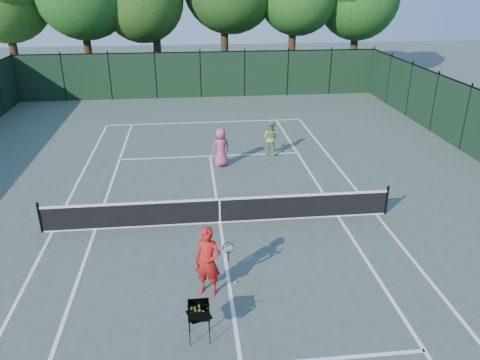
{
  "coord_description": "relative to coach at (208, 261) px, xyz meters",
  "views": [
    {
      "loc": [
        -0.86,
        -13.91,
        7.66
      ],
      "look_at": [
        0.79,
        1.0,
        1.1
      ],
      "focal_mm": 35.0,
      "sensor_mm": 36.0,
      "label": 1
    }
  ],
  "objects": [
    {
      "name": "loose_ball_near_cart",
      "position": [
        1.04,
        -0.82,
        -0.92
      ],
      "size": [
        0.07,
        0.07,
        0.07
      ],
      "primitive_type": "sphere",
      "color": "#B7D92C",
      "rests_on": "ground"
    },
    {
      "name": "player_green",
      "position": [
        3.38,
        10.13,
        -0.16
      ],
      "size": [
        0.98,
        0.93,
        1.59
      ],
      "rotation": [
        0.0,
        0.0,
        2.55
      ],
      "color": "#8AAB55",
      "rests_on": "ground"
    },
    {
      "name": "sideline_singles_right",
      "position": [
        4.68,
        3.75,
        -0.95
      ],
      "size": [
        0.1,
        23.77,
        0.01
      ],
      "primitive_type": "cube",
      "color": "white",
      "rests_on": "ground"
    },
    {
      "name": "sideline_singles_left",
      "position": [
        -3.55,
        3.75,
        -0.95
      ],
      "size": [
        0.1,
        23.77,
        0.01
      ],
      "primitive_type": "cube",
      "color": "white",
      "rests_on": "ground"
    },
    {
      "name": "ball_hopper",
      "position": [
        -0.29,
        -1.69,
        -0.17
      ],
      "size": [
        0.61,
        0.61,
        0.93
      ],
      "rotation": [
        0.0,
        0.0,
        0.3
      ],
      "color": "black",
      "rests_on": "ground"
    },
    {
      "name": "ground",
      "position": [
        0.56,
        3.75,
        -0.95
      ],
      "size": [
        90.0,
        90.0,
        0.0
      ],
      "primitive_type": "plane",
      "color": "#435248",
      "rests_on": "ground"
    },
    {
      "name": "player_pink",
      "position": [
        0.99,
        8.91,
        -0.1
      ],
      "size": [
        0.97,
        0.81,
        1.7
      ],
      "rotation": [
        0.0,
        0.0,
        3.53
      ],
      "color": "#CC4874",
      "rests_on": "ground"
    },
    {
      "name": "tennis_net",
      "position": [
        0.56,
        3.75,
        -0.48
      ],
      "size": [
        11.69,
        0.09,
        1.06
      ],
      "color": "black",
      "rests_on": "ground"
    },
    {
      "name": "center_service_line",
      "position": [
        0.56,
        3.75,
        -0.95
      ],
      "size": [
        0.1,
        12.8,
        0.01
      ],
      "primitive_type": "cube",
      "color": "white",
      "rests_on": "ground"
    },
    {
      "name": "coach",
      "position": [
        0.0,
        0.0,
        0.0
      ],
      "size": [
        1.11,
        0.68,
        1.91
      ],
      "rotation": [
        0.0,
        0.0,
        -0.37
      ],
      "color": "red",
      "rests_on": "ground"
    },
    {
      "name": "service_line_far",
      "position": [
        0.56,
        10.15,
        -0.95
      ],
      "size": [
        8.23,
        0.1,
        0.01
      ],
      "primitive_type": "cube",
      "color": "white",
      "rests_on": "ground"
    },
    {
      "name": "fence_far",
      "position": [
        0.56,
        21.75,
        0.55
      ],
      "size": [
        24.0,
        0.05,
        3.0
      ],
      "primitive_type": "cube",
      "color": "black",
      "rests_on": "ground"
    },
    {
      "name": "sideline_doubles_right",
      "position": [
        6.05,
        3.75,
        -0.95
      ],
      "size": [
        0.1,
        23.77,
        0.01
      ],
      "primitive_type": "cube",
      "color": "white",
      "rests_on": "ground"
    },
    {
      "name": "baseline_far",
      "position": [
        0.56,
        15.63,
        -0.95
      ],
      "size": [
        10.97,
        0.1,
        0.01
      ],
      "primitive_type": "cube",
      "color": "white",
      "rests_on": "ground"
    },
    {
      "name": "sideline_doubles_left",
      "position": [
        -4.92,
        3.75,
        -0.95
      ],
      "size": [
        0.1,
        23.77,
        0.01
      ],
      "primitive_type": "cube",
      "color": "white",
      "rests_on": "ground"
    },
    {
      "name": "loose_ball_midcourt",
      "position": [
        0.74,
        0.3,
        -0.92
      ],
      "size": [
        0.07,
        0.07,
        0.07
      ],
      "primitive_type": "sphere",
      "color": "#BAD22B",
      "rests_on": "ground"
    }
  ]
}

